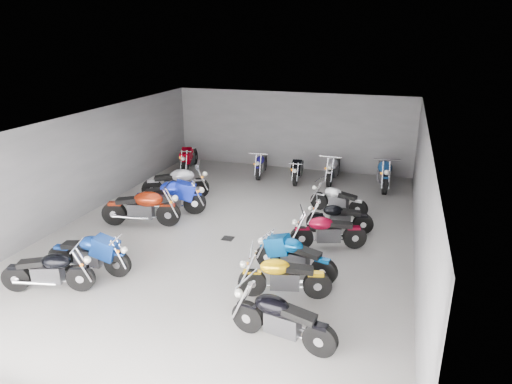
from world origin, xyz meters
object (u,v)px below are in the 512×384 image
at_px(motorcycle_left_d, 142,208).
at_px(motorcycle_back_a, 189,158).
at_px(drain_grate, 228,238).
at_px(motorcycle_back_f, 384,173).
at_px(motorcycle_back_d, 298,169).
at_px(motorcycle_right_d, 327,231).
at_px(motorcycle_back_c, 261,164).
at_px(motorcycle_right_e, 339,218).
at_px(motorcycle_left_b, 90,254).
at_px(motorcycle_back_e, 333,169).
at_px(motorcycle_left_f, 176,183).
at_px(motorcycle_right_a, 281,319).
at_px(motorcycle_left_a, 49,271).
at_px(motorcycle_left_e, 169,198).
at_px(motorcycle_right_f, 338,200).
at_px(motorcycle_right_b, 283,277).
at_px(motorcycle_right_c, 294,257).

distance_m(motorcycle_left_d, motorcycle_back_a, 5.89).
bearing_deg(drain_grate, motorcycle_back_f, 56.80).
bearing_deg(motorcycle_back_d, motorcycle_back_a, -5.31).
bearing_deg(motorcycle_back_d, motorcycle_right_d, 106.21).
bearing_deg(motorcycle_back_f, motorcycle_back_c, -7.61).
bearing_deg(motorcycle_right_e, motorcycle_back_a, 45.11).
xyz_separation_m(motorcycle_right_e, motorcycle_back_a, (-6.90, 4.50, 0.06)).
bearing_deg(motorcycle_left_b, drain_grate, 133.40).
bearing_deg(motorcycle_back_e, motorcycle_left_f, 37.78).
relative_size(drain_grate, motorcycle_left_f, 0.14).
relative_size(motorcycle_left_b, motorcycle_right_a, 1.01).
distance_m(motorcycle_left_a, motorcycle_left_e, 4.92).
relative_size(motorcycle_left_b, motorcycle_back_d, 1.11).
height_order(motorcycle_right_d, motorcycle_right_e, motorcycle_right_d).
distance_m(motorcycle_back_c, motorcycle_back_f, 4.79).
bearing_deg(motorcycle_right_f, motorcycle_right_e, -156.70).
distance_m(motorcycle_left_e, motorcycle_right_b, 5.84).
bearing_deg(motorcycle_left_e, motorcycle_left_a, -26.55).
xyz_separation_m(motorcycle_right_b, motorcycle_back_d, (-1.54, 8.19, -0.03)).
bearing_deg(motorcycle_left_d, drain_grate, 73.04).
bearing_deg(motorcycle_back_c, motorcycle_right_e, 121.76).
height_order(motorcycle_right_d, motorcycle_back_d, motorcycle_right_d).
bearing_deg(motorcycle_left_a, motorcycle_back_d, 141.87).
bearing_deg(motorcycle_back_e, motorcycle_back_f, 176.82).
relative_size(motorcycle_left_d, motorcycle_left_f, 1.06).
xyz_separation_m(motorcycle_left_a, motorcycle_right_e, (5.71, 5.14, -0.03)).
relative_size(motorcycle_left_d, motorcycle_back_e, 1.08).
relative_size(motorcycle_left_e, motorcycle_right_f, 1.19).
relative_size(drain_grate, motorcycle_back_a, 0.15).
distance_m(motorcycle_right_a, motorcycle_back_c, 10.58).
distance_m(motorcycle_left_a, motorcycle_left_f, 6.31).
xyz_separation_m(drain_grate, motorcycle_back_d, (0.70, 5.78, 0.46)).
height_order(motorcycle_right_c, motorcycle_back_c, motorcycle_right_c).
bearing_deg(motorcycle_left_e, motorcycle_back_e, 116.61).
xyz_separation_m(motorcycle_left_d, motorcycle_right_b, (5.01, -2.51, -0.08)).
xyz_separation_m(motorcycle_left_b, motorcycle_back_c, (1.55, 8.87, -0.04)).
xyz_separation_m(motorcycle_left_f, motorcycle_back_c, (2.00, 3.50, -0.09)).
distance_m(motorcycle_back_a, motorcycle_back_e, 6.01).
height_order(motorcycle_left_e, motorcycle_right_f, motorcycle_left_e).
relative_size(motorcycle_back_a, motorcycle_back_f, 0.91).
height_order(motorcycle_left_d, motorcycle_right_c, motorcycle_left_d).
bearing_deg(motorcycle_left_d, motorcycle_back_d, 133.78).
bearing_deg(motorcycle_right_e, motorcycle_back_e, -1.14).
distance_m(motorcycle_right_b, motorcycle_right_f, 5.29).
relative_size(motorcycle_right_b, motorcycle_back_a, 0.93).
bearing_deg(motorcycle_right_a, motorcycle_left_b, 87.73).
bearing_deg(motorcycle_left_f, drain_grate, 25.98).
bearing_deg(motorcycle_right_f, motorcycle_right_b, -170.61).
bearing_deg(motorcycle_right_b, motorcycle_back_d, -3.16).
bearing_deg(motorcycle_back_f, motorcycle_right_d, 71.87).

